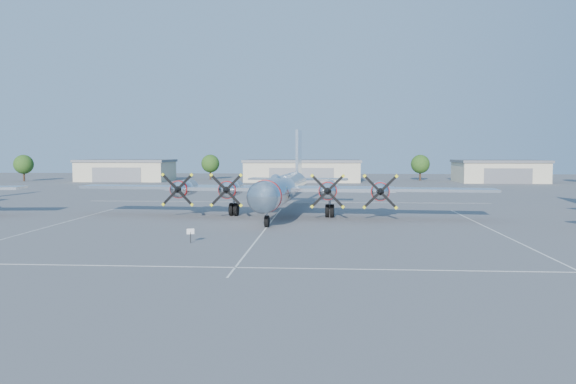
# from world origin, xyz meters

# --- Properties ---
(ground) EXTENTS (260.00, 260.00, 0.00)m
(ground) POSITION_xyz_m (0.00, 0.00, 0.00)
(ground) COLOR #4F4F51
(ground) RESTS_ON ground
(parking_lines) EXTENTS (60.00, 50.08, 0.01)m
(parking_lines) POSITION_xyz_m (0.00, -1.75, 0.01)
(parking_lines) COLOR silver
(parking_lines) RESTS_ON ground
(hangar_west) EXTENTS (22.60, 14.60, 5.40)m
(hangar_west) POSITION_xyz_m (-45.00, 81.96, 2.71)
(hangar_west) COLOR beige
(hangar_west) RESTS_ON ground
(hangar_center) EXTENTS (28.60, 14.60, 5.40)m
(hangar_center) POSITION_xyz_m (0.00, 81.96, 2.71)
(hangar_center) COLOR beige
(hangar_center) RESTS_ON ground
(hangar_east) EXTENTS (20.60, 14.60, 5.40)m
(hangar_east) POSITION_xyz_m (48.00, 81.96, 2.71)
(hangar_east) COLOR beige
(hangar_east) RESTS_ON ground
(tree_far_west) EXTENTS (4.80, 4.80, 6.64)m
(tree_far_west) POSITION_xyz_m (-70.00, 78.00, 4.22)
(tree_far_west) COLOR #382619
(tree_far_west) RESTS_ON ground
(tree_west) EXTENTS (4.80, 4.80, 6.64)m
(tree_west) POSITION_xyz_m (-25.00, 90.00, 4.22)
(tree_west) COLOR #382619
(tree_west) RESTS_ON ground
(tree_east) EXTENTS (4.80, 4.80, 6.64)m
(tree_east) POSITION_xyz_m (30.00, 88.00, 4.22)
(tree_east) COLOR #382619
(tree_east) RESTS_ON ground
(main_bomber_b29) EXTENTS (50.32, 36.37, 10.60)m
(main_bomber_b29) POSITION_xyz_m (0.88, 8.67, 0.00)
(main_bomber_b29) COLOR white
(main_bomber_b29) RESTS_ON ground
(info_placard) EXTENTS (0.60, 0.28, 1.21)m
(info_placard) POSITION_xyz_m (-5.29, -12.56, 0.85)
(info_placard) COLOR black
(info_placard) RESTS_ON ground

